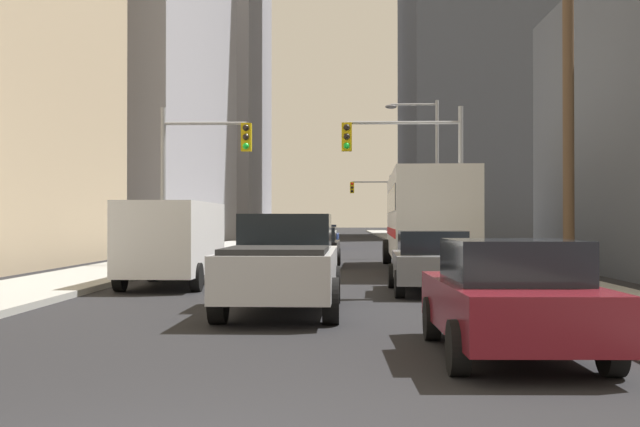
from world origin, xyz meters
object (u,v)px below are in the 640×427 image
at_px(traffic_signal_near_right, 408,158).
at_px(traffic_signal_far_right, 373,196).
at_px(city_bus, 426,216).
at_px(cargo_van_white, 173,238).
at_px(sedan_blue, 324,236).
at_px(sedan_maroon, 510,297).
at_px(traffic_signal_near_left, 201,160).
at_px(sedan_black, 315,246).
at_px(sedan_grey, 431,261).
at_px(pickup_truck_silver, 283,264).

height_order(traffic_signal_near_right, traffic_signal_far_right, same).
distance_m(city_bus, cargo_van_white, 10.42).
distance_m(sedan_blue, traffic_signal_near_right, 21.54).
bearing_deg(city_bus, traffic_signal_far_right, 90.32).
distance_m(sedan_maroon, traffic_signal_near_left, 20.65).
distance_m(sedan_maroon, traffic_signal_far_right, 63.66).
bearing_deg(sedan_black, sedan_grey, -73.91).
relative_size(pickup_truck_silver, traffic_signal_near_left, 0.90).
xyz_separation_m(cargo_van_white, sedan_blue, (3.33, 29.06, -0.52)).
relative_size(traffic_signal_near_left, traffic_signal_near_right, 1.00).
relative_size(sedan_maroon, traffic_signal_near_right, 0.71).
xyz_separation_m(sedan_maroon, traffic_signal_near_right, (0.21, 18.96, 3.30)).
relative_size(cargo_van_white, sedan_grey, 1.23).
relative_size(sedan_blue, traffic_signal_near_left, 0.71).
height_order(cargo_van_white, sedan_maroon, cargo_van_white).
bearing_deg(cargo_van_white, sedan_grey, -15.15).
height_order(pickup_truck_silver, sedan_maroon, pickup_truck_silver).
distance_m(sedan_blue, traffic_signal_near_left, 21.60).
bearing_deg(pickup_truck_silver, sedan_maroon, -55.98).
bearing_deg(traffic_signal_far_right, cargo_van_white, -97.87).
height_order(cargo_van_white, traffic_signal_near_left, traffic_signal_near_left).
relative_size(city_bus, sedan_blue, 2.73).
bearing_deg(traffic_signal_far_right, city_bus, -89.68).
relative_size(sedan_grey, traffic_signal_near_right, 0.71).
relative_size(city_bus, sedan_black, 2.73).
height_order(city_bus, sedan_grey, city_bus).
bearing_deg(traffic_signal_far_right, sedan_blue, -99.49).
bearing_deg(cargo_van_white, sedan_black, 69.69).
xyz_separation_m(cargo_van_white, sedan_grey, (6.75, -1.83, -0.52)).
bearing_deg(pickup_truck_silver, traffic_signal_near_left, 106.53).
height_order(city_bus, sedan_maroon, city_bus).
xyz_separation_m(sedan_grey, sedan_blue, (-3.42, 30.89, 0.00)).
distance_m(pickup_truck_silver, traffic_signal_near_right, 14.79).
distance_m(city_bus, sedan_grey, 9.09).
bearing_deg(cargo_van_white, city_bus, 43.49).
relative_size(sedan_black, traffic_signal_near_left, 0.71).
height_order(sedan_maroon, sedan_grey, same).
height_order(sedan_black, traffic_signal_near_right, traffic_signal_near_right).
bearing_deg(cargo_van_white, traffic_signal_near_right, 49.20).
relative_size(city_bus, traffic_signal_near_right, 1.93).
height_order(cargo_van_white, traffic_signal_far_right, traffic_signal_far_right).
distance_m(cargo_van_white, sedan_grey, 7.02).
xyz_separation_m(cargo_van_white, sedan_black, (3.50, 9.45, -0.52)).
bearing_deg(pickup_truck_silver, sedan_black, 89.78).
bearing_deg(sedan_maroon, cargo_van_white, 122.00).
xyz_separation_m(sedan_blue, traffic_signal_near_left, (-4.05, -20.96, 3.25)).
bearing_deg(sedan_black, traffic_signal_far_right, 85.00).
bearing_deg(traffic_signal_near_left, sedan_black, 17.81).
xyz_separation_m(city_bus, pickup_truck_silver, (-4.10, -13.06, -1.00)).
relative_size(sedan_black, traffic_signal_near_right, 0.71).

